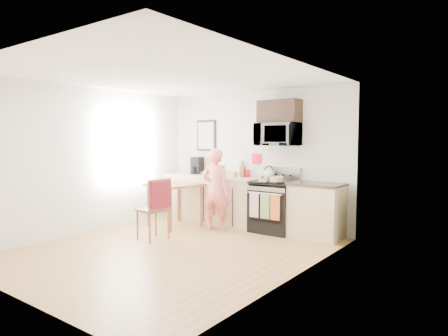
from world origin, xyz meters
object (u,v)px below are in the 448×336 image
Objects in this scene: microwave at (278,134)px; chair at (158,201)px; dining_table at (175,188)px; person at (216,189)px; range at (274,208)px; cake at (277,179)px.

chair is (-1.22, -1.81, -1.10)m from microwave.
person is at bearing 13.39° from dining_table.
range reaches higher than chair.
range is 1.53× the size of microwave.
person is 1.71× the size of dining_table.
cake is (0.12, -0.25, -0.79)m from microwave.
microwave is 2.22m from dining_table.
cake is at bearing 17.16° from dining_table.
microwave is at bearing -156.90° from person.
person reaches higher than chair.
range reaches higher than dining_table.
chair reaches higher than dining_table.
person is (-0.92, -0.63, -1.00)m from microwave.
person reaches higher than cake.
person is 1.22m from chair.
range is 0.77× the size of person.
microwave is 2.45m from chair.
person is at bearing -150.33° from range.
chair is (-1.22, -1.71, 0.23)m from range.
microwave reaches higher than cake.
cake reaches higher than dining_table.
range is 3.90× the size of cake.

